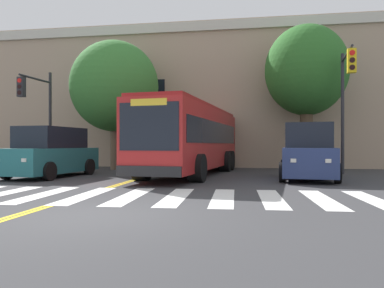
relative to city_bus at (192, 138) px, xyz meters
The scene contains 12 objects.
ground_plane 10.68m from the city_bus, 91.80° to the right, with size 120.00×120.00×0.00m, color #38383A.
crosswalk 7.92m from the city_bus, 93.97° to the right, with size 13.73×4.27×0.01m.
lane_line_yellow_inner 6.83m from the city_bus, 107.54° to the left, with size 0.12×36.00×0.01m, color gold.
lane_line_yellow_outer 6.79m from the city_bus, 106.20° to the left, with size 0.12×36.00×0.01m, color gold.
city_bus is the anchor object (origin of this frame).
car_teal_near_lane 6.50m from the city_bus, 159.83° to the right, with size 2.62×5.18×2.23m.
car_navy_far_lane 5.44m from the city_bus, 18.32° to the right, with size 2.58×4.79×2.31m.
traffic_light_near_corner 7.44m from the city_bus, ahead, with size 0.56×3.12×5.90m.
traffic_light_far_corner 8.68m from the city_bus, behind, with size 0.45×2.63×5.50m.
street_tree_curbside_large 7.90m from the city_bus, 32.68° to the left, with size 6.04×6.08×8.11m.
street_tree_curbside_small 6.64m from the city_bus, 149.48° to the left, with size 6.57×6.58×7.49m.
building_facade 10.00m from the city_bus, 109.86° to the left, with size 41.15×6.84×9.35m.
Camera 1 is at (3.17, -7.27, 1.45)m, focal length 35.00 mm.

